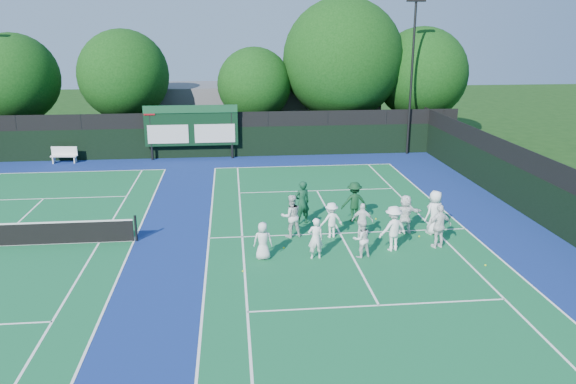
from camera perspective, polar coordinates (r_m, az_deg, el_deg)
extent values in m
plane|color=#13340E|center=(22.91, 5.78, -5.10)|extent=(120.00, 120.00, 0.00)
cube|color=navy|center=(23.45, -9.29, -4.71)|extent=(34.00, 32.00, 0.01)
cube|color=#135E33|center=(23.82, 5.30, -4.20)|extent=(10.97, 23.77, 0.00)
cube|color=white|center=(35.04, 1.60, 2.66)|extent=(10.97, 0.08, 0.00)
cube|color=white|center=(23.42, -8.03, -4.65)|extent=(0.08, 23.77, 0.00)
cube|color=white|center=(25.42, 17.55, -3.57)|extent=(0.08, 23.77, 0.00)
cube|color=white|center=(23.40, -4.67, -4.56)|extent=(0.08, 23.77, 0.00)
cube|color=white|center=(24.92, 14.65, -3.73)|extent=(0.08, 23.77, 0.00)
cube|color=white|center=(18.13, 9.22, -11.30)|extent=(8.23, 0.08, 0.00)
cube|color=white|center=(29.80, 2.96, 0.14)|extent=(8.23, 0.08, 0.00)
cube|color=white|center=(23.82, 5.30, -4.19)|extent=(0.08, 12.80, 0.00)
cube|color=white|center=(36.04, -21.07, 1.93)|extent=(10.97, 0.08, 0.00)
cube|color=white|center=(23.75, -15.38, -4.80)|extent=(0.08, 23.77, 0.00)
cube|color=white|center=(24.02, -18.61, -4.84)|extent=(0.08, 23.77, 0.00)
cube|color=white|center=(30.97, -23.58, -0.62)|extent=(8.23, 0.08, 0.00)
cube|color=black|center=(37.61, -8.15, 5.00)|extent=(34.00, 0.08, 2.00)
cube|color=black|center=(37.34, -8.24, 7.25)|extent=(34.00, 0.05, 1.00)
cube|color=black|center=(26.70, 24.68, -1.14)|extent=(0.08, 32.00, 2.00)
cube|color=black|center=(26.32, 25.07, 1.97)|extent=(0.05, 32.00, 1.00)
cylinder|color=black|center=(37.40, -13.76, 5.80)|extent=(0.16, 0.16, 3.50)
cylinder|color=black|center=(37.04, -5.73, 6.09)|extent=(0.16, 0.16, 3.50)
cube|color=black|center=(37.05, -9.80, 6.64)|extent=(6.00, 0.15, 2.60)
cube|color=#134425|center=(36.79, -9.89, 8.30)|extent=(6.00, 0.05, 0.50)
cube|color=silver|center=(37.18, -12.09, 5.76)|extent=(2.60, 0.04, 1.20)
cube|color=silver|center=(36.97, -7.44, 5.93)|extent=(2.60, 0.04, 1.20)
cube|color=maroon|center=(37.07, -13.93, 7.97)|extent=(0.70, 0.04, 0.50)
cube|color=#5B5B60|center=(45.36, -2.75, 8.38)|extent=(18.00, 6.00, 4.00)
cylinder|color=black|center=(38.60, 12.42, 11.08)|extent=(0.16, 0.16, 10.00)
cube|color=black|center=(38.48, 12.91, 18.50)|extent=(1.20, 0.30, 0.25)
cylinder|color=black|center=(23.54, -15.20, -3.58)|extent=(0.10, 0.10, 1.10)
cube|color=white|center=(38.50, -21.79, 3.42)|extent=(1.68, 0.60, 0.07)
cube|color=white|center=(38.59, -21.77, 3.92)|extent=(1.64, 0.23, 0.55)
cube|color=white|center=(38.73, -22.69, 3.03)|extent=(0.10, 0.39, 0.44)
cube|color=white|center=(38.37, -20.81, 3.11)|extent=(0.10, 0.39, 0.44)
cylinder|color=black|center=(43.46, -25.50, 5.59)|extent=(0.44, 0.44, 2.72)
sphere|color=#0B340C|center=(43.02, -26.10, 10.33)|extent=(6.06, 6.06, 6.06)
sphere|color=#0B340C|center=(43.16, -25.11, 9.66)|extent=(4.24, 4.24, 4.24)
cylinder|color=black|center=(41.58, -15.94, 6.21)|extent=(0.44, 0.44, 2.83)
sphere|color=#0B340C|center=(41.12, -16.35, 11.35)|extent=(6.21, 6.21, 6.21)
sphere|color=#0B340C|center=(41.36, -15.38, 10.58)|extent=(4.35, 4.35, 4.35)
cylinder|color=black|center=(41.01, -3.36, 6.41)|extent=(0.44, 0.44, 2.46)
sphere|color=#0B340C|center=(40.57, -3.44, 10.85)|extent=(5.24, 5.24, 5.24)
sphere|color=#0B340C|center=(40.96, -2.59, 10.18)|extent=(3.67, 3.67, 3.67)
cylinder|color=black|center=(41.72, 5.41, 6.87)|extent=(0.44, 0.44, 2.93)
sphere|color=#0B340C|center=(41.20, 5.58, 13.29)|extent=(8.57, 8.57, 8.57)
sphere|color=#0B340C|center=(41.67, 6.30, 12.13)|extent=(6.00, 6.00, 6.00)
cylinder|color=black|center=(43.27, 13.06, 6.62)|extent=(0.44, 0.44, 2.56)
sphere|color=#0B340C|center=(42.80, 13.40, 11.62)|extent=(6.69, 6.69, 6.69)
sphere|color=#0B340C|center=(43.34, 13.97, 10.75)|extent=(4.68, 4.68, 4.68)
sphere|color=#D8E81B|center=(20.21, -4.61, -8.02)|extent=(0.07, 0.07, 0.07)
sphere|color=#D8E81B|center=(23.95, 13.18, -4.41)|extent=(0.07, 0.07, 0.07)
sphere|color=#D8E81B|center=(21.85, 19.42, -7.02)|extent=(0.07, 0.07, 0.07)
sphere|color=#D8E81B|center=(22.15, -0.43, -5.69)|extent=(0.07, 0.07, 0.07)
sphere|color=#D8E81B|center=(25.69, 8.91, -2.72)|extent=(0.07, 0.07, 0.07)
sphere|color=#D8E81B|center=(25.84, 14.81, -2.96)|extent=(0.07, 0.07, 0.07)
imported|color=silver|center=(20.98, -2.57, -4.98)|extent=(0.73, 0.49, 1.45)
imported|color=white|center=(21.00, 2.82, -4.73)|extent=(0.61, 0.43, 1.61)
imported|color=white|center=(21.32, 7.49, -4.74)|extent=(0.81, 0.69, 1.46)
imported|color=white|center=(22.08, 10.63, -3.66)|extent=(1.31, 0.99, 1.80)
imported|color=white|center=(22.74, 15.13, -3.38)|extent=(1.11, 0.65, 1.78)
imported|color=silver|center=(23.08, 0.32, -2.45)|extent=(1.00, 0.85, 1.81)
imported|color=white|center=(23.14, 4.43, -2.86)|extent=(1.06, 0.75, 1.49)
imported|color=white|center=(23.22, 7.58, -2.91)|extent=(0.94, 0.62, 1.48)
imported|color=white|center=(24.05, 11.81, -2.20)|extent=(1.56, 0.53, 1.67)
imported|color=white|center=(24.19, 14.69, -2.03)|extent=(1.08, 0.93, 1.88)
imported|color=#103D24|center=(24.60, 1.44, -1.08)|extent=(0.82, 0.66, 1.95)
imported|color=#0E361B|center=(25.10, 6.74, -0.99)|extent=(1.22, 0.76, 1.81)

